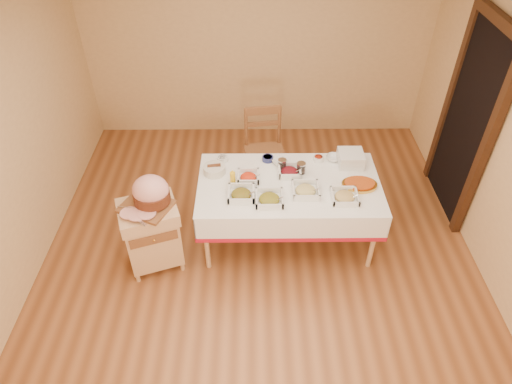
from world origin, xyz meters
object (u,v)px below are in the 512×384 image
butcher_cart (152,232)px  preserve_jar_right (301,168)px  ham_on_board (150,194)px  brass_platter (359,184)px  dining_table (288,195)px  mustard_bottle (233,178)px  preserve_jar_left (282,165)px  bread_basket (214,169)px  dining_chair (264,150)px  plate_stack (351,158)px

butcher_cart → preserve_jar_right: 1.62m
ham_on_board → brass_platter: ham_on_board is taller
dining_table → preserve_jar_right: (0.13, 0.17, 0.22)m
ham_on_board → mustard_bottle: (0.75, 0.31, -0.06)m
dining_table → butcher_cart: butcher_cart is taller
ham_on_board → preserve_jar_right: (1.44, 0.49, -0.09)m
preserve_jar_left → dining_table: bearing=-75.8°
preserve_jar_left → bread_basket: (-0.69, -0.07, -0.01)m
dining_table → preserve_jar_right: bearing=52.7°
ham_on_board → preserve_jar_right: bearing=18.7°
dining_chair → preserve_jar_left: dining_chair is taller
mustard_bottle → bread_basket: 0.26m
preserve_jar_left → brass_platter: size_ratio=0.32×
ham_on_board → plate_stack: size_ratio=1.87×
dining_chair → plate_stack: bearing=-34.0°
mustard_bottle → dining_table: bearing=0.4°
butcher_cart → plate_stack: plate_stack is taller
dining_chair → bread_basket: (-0.53, -0.73, 0.28)m
mustard_bottle → bread_basket: mustard_bottle is taller
dining_table → plate_stack: 0.76m
butcher_cart → preserve_jar_right: preserve_jar_right is taller
bread_basket → plate_stack: 1.42m
bread_basket → ham_on_board: bearing=-138.5°
dining_table → bread_basket: size_ratio=8.09×
butcher_cart → bread_basket: bearing=41.3°
preserve_jar_left → butcher_cart: bearing=-155.4°
dining_chair → butcher_cart: bearing=-131.9°
plate_stack → brass_platter: bearing=-84.8°
preserve_jar_right → plate_stack: plate_stack is taller
butcher_cart → mustard_bottle: 0.96m
dining_table → preserve_jar_right: size_ratio=15.18×
preserve_jar_right → mustard_bottle: bearing=-165.9°
dining_chair → mustard_bottle: 1.02m
dining_chair → ham_on_board: (-1.08, -1.22, 0.37)m
ham_on_board → dining_table: bearing=13.6°
dining_table → mustard_bottle: 0.61m
mustard_bottle → plate_stack: bearing=14.7°
preserve_jar_left → plate_stack: (0.71, 0.08, 0.02)m
ham_on_board → bread_basket: (0.55, 0.49, -0.10)m
preserve_jar_left → brass_platter: 0.80m
mustard_bottle → bread_basket: bearing=137.4°
dining_table → ham_on_board: ham_on_board is taller
butcher_cart → dining_chair: bearing=48.1°
ham_on_board → plate_stack: 2.06m
preserve_jar_left → mustard_bottle: size_ratio=0.67×
bread_basket → plate_stack: bearing=5.7°
butcher_cart → bread_basket: 0.88m
dining_chair → bread_basket: size_ratio=4.53×
butcher_cart → ham_on_board: size_ratio=1.60×
dining_chair → bread_basket: bearing=-125.9°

